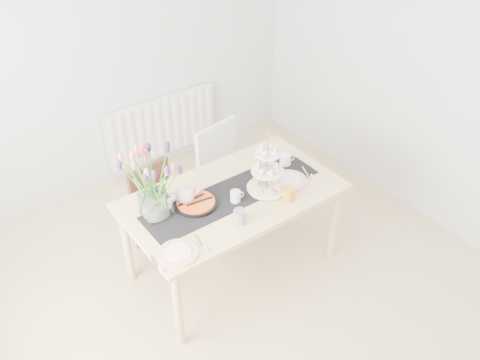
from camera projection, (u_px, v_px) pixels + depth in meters
room_shell at (259, 177)px, 2.98m from camera, size 4.50×4.50×4.50m
radiator at (162, 126)px, 5.14m from camera, size 1.20×0.08×0.60m
dining_table at (233, 202)px, 3.79m from camera, size 1.60×0.90×0.75m
chair_brown at (159, 204)px, 4.15m from camera, size 0.44×0.44×0.77m
chair_white at (226, 167)px, 4.42m from camera, size 0.52×0.52×0.90m
table_runner at (233, 194)px, 3.74m from camera, size 1.40×0.35×0.01m
tulip_vase at (151, 174)px, 3.34m from camera, size 0.65×0.65×0.56m
cake_stand at (267, 176)px, 3.72m from camera, size 0.30×0.30×0.44m
teapot at (185, 195)px, 3.62m from camera, size 0.29×0.27×0.15m
cream_jug at (285, 160)px, 4.03m from camera, size 0.12×0.12×0.09m
tart_tin at (196, 203)px, 3.63m from camera, size 0.31×0.31×0.04m
mug_grey at (240, 217)px, 3.46m from camera, size 0.12×0.12×0.10m
mug_white at (235, 197)px, 3.65m from camera, size 0.09×0.09×0.09m
mug_orange at (288, 194)px, 3.66m from camera, size 0.12×0.12×0.10m
plate_left at (178, 253)px, 3.24m from camera, size 0.30×0.30×0.01m
plate_right at (289, 181)px, 3.87m from camera, size 0.36×0.36×0.01m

